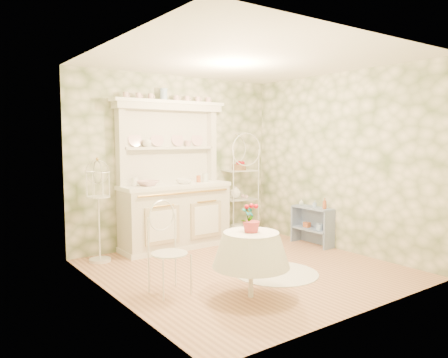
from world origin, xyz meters
TOP-DOWN VIEW (x-y plane):
  - floor at (0.00, 0.00)m, footprint 3.60×3.60m
  - ceiling at (0.00, 0.00)m, footprint 3.60×3.60m
  - wall_left at (-1.80, 0.00)m, footprint 3.60×3.60m
  - wall_right at (1.80, 0.00)m, footprint 3.60×3.60m
  - wall_back at (0.00, 1.80)m, footprint 3.60×3.60m
  - wall_front at (0.00, -1.80)m, footprint 3.60×3.60m
  - kitchen_dresser at (-0.20, 1.52)m, footprint 1.87×0.61m
  - bakers_rack at (1.13, 1.61)m, footprint 0.63×0.48m
  - side_shelf at (1.68, 0.40)m, footprint 0.33×0.70m
  - round_table at (-0.60, -0.82)m, footprint 0.85×0.85m
  - cafe_chair at (-1.25, -0.21)m, footprint 0.49×0.49m
  - birdcage_stand at (-1.44, 1.47)m, footprint 0.38×0.38m
  - floor_basket at (0.63, 0.54)m, footprint 0.43×0.43m
  - lace_rug at (0.18, -0.38)m, footprint 1.33×1.33m
  - bowl_floral at (-0.67, 1.51)m, footprint 0.40×0.40m
  - bowl_white at (-0.10, 1.42)m, footprint 0.32×0.32m
  - cup_left at (-0.59, 1.68)m, footprint 0.18×0.18m
  - cup_right at (0.14, 1.68)m, footprint 0.11×0.11m
  - potted_geranium at (-0.62, -0.80)m, footprint 0.16×0.12m
  - bottle_amber at (1.68, 0.15)m, footprint 0.08×0.08m
  - bottle_blue at (1.68, 0.36)m, footprint 0.06×0.06m
  - bottle_glass at (1.68, 0.65)m, footprint 0.09×0.09m

SIDE VIEW (x-z plane):
  - floor at x=0.00m, z-range 0.00..0.00m
  - lace_rug at x=0.18m, z-range 0.00..0.01m
  - floor_basket at x=0.63m, z-range 0.00..0.21m
  - side_shelf at x=1.68m, z-range 0.00..0.58m
  - round_table at x=-0.60m, z-range 0.00..0.73m
  - cafe_chair at x=-1.25m, z-range 0.00..0.94m
  - bottle_glass at x=1.68m, z-range 0.60..0.70m
  - bottle_blue at x=1.68m, z-range 0.60..0.71m
  - bottle_amber at x=1.68m, z-range 0.60..0.77m
  - birdcage_stand at x=-1.44m, z-range 0.00..1.47m
  - potted_geranium at x=-0.62m, z-range 0.71..0.99m
  - bakers_rack at x=1.13m, z-range 0.00..1.88m
  - bowl_floral at x=-0.67m, z-range 0.98..1.06m
  - bowl_white at x=-0.10m, z-range 0.98..1.06m
  - kitchen_dresser at x=-0.20m, z-range 0.00..2.29m
  - wall_left at x=-1.80m, z-range 1.35..1.35m
  - wall_right at x=1.80m, z-range 1.35..1.35m
  - wall_back at x=0.00m, z-range 1.35..1.35m
  - wall_front at x=0.00m, z-range 1.35..1.35m
  - cup_left at x=-0.59m, z-range 1.56..1.66m
  - cup_right at x=0.14m, z-range 1.56..1.66m
  - ceiling at x=0.00m, z-range 2.70..2.70m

